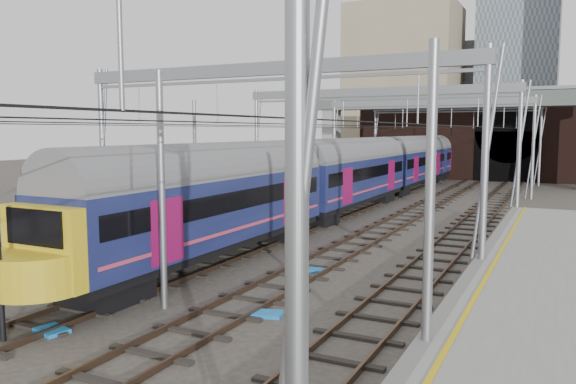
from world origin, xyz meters
The scene contains 12 objects.
ground centered at (0.00, 0.00, 0.00)m, with size 160.00×160.00×0.00m, color #38332D.
tracks centered at (0.00, 15.00, 0.02)m, with size 14.40×80.00×0.22m.
overhead_line centered at (0.00, 21.49, 6.57)m, with size 16.80×80.00×8.00m.
retaining_wall centered at (1.40, 51.93, 4.33)m, with size 28.00×2.75×9.00m.
overbridge centered at (0.00, 46.00, 7.27)m, with size 28.00×3.00×9.25m.
city_skyline centered at (2.73, 70.48, 17.09)m, with size 37.50×27.50×60.00m.
train_main centered at (-2.00, 31.62, 2.49)m, with size 2.80×64.80×4.82m.
train_second centered at (-6.00, 31.82, 2.39)m, with size 2.63×45.72×4.59m.
relay_cabinet centered at (-5.90, 2.63, 0.57)m, with size 0.57×0.47×1.13m, color silver.
equip_cover_a centered at (-1.36, -0.93, 0.05)m, with size 0.89×0.63×0.10m, color blue.
equip_cover_b centered at (3.06, 2.76, 0.05)m, with size 0.87×0.62×0.10m, color blue.
equip_cover_c centered at (2.27, 8.04, 0.05)m, with size 0.84×0.59×0.10m, color blue.
Camera 1 is at (10.55, -10.92, 5.27)m, focal length 35.00 mm.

